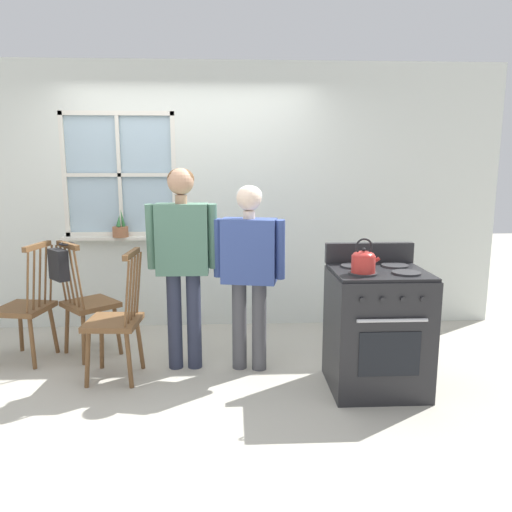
{
  "coord_description": "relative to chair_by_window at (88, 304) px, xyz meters",
  "views": [
    {
      "loc": [
        0.41,
        -3.77,
        1.71
      ],
      "look_at": [
        0.6,
        0.0,
        1.0
      ],
      "focal_mm": 35.0,
      "sensor_mm": 36.0,
      "label": 1
    }
  ],
  "objects": [
    {
      "name": "ground_plane",
      "position": [
        0.87,
        -0.57,
        -0.47
      ],
      "size": [
        16.0,
        16.0,
        0.0
      ],
      "primitive_type": "plane",
      "color": "#B2AD9E"
    },
    {
      "name": "handbag",
      "position": [
        -0.18,
        -0.15,
        0.4
      ],
      "size": [
        0.25,
        0.25,
        0.31
      ],
      "color": "black",
      "rests_on": "chair_by_window"
    },
    {
      "name": "kettle",
      "position": [
        2.22,
        -0.92,
        0.55
      ],
      "size": [
        0.21,
        0.17,
        0.25
      ],
      "color": "red",
      "rests_on": "stove"
    },
    {
      "name": "potted_plant",
      "position": [
        0.15,
        0.74,
        0.57
      ],
      "size": [
        0.16,
        0.16,
        0.29
      ],
      "color": "#935B3D",
      "rests_on": "wall_back"
    },
    {
      "name": "chair_near_wall",
      "position": [
        -0.5,
        -0.1,
        0.0
      ],
      "size": [
        0.47,
        0.49,
        1.04
      ],
      "rotation": [
        0.0,
        0.0,
        -1.75
      ],
      "color": "brown",
      "rests_on": "ground_plane"
    },
    {
      "name": "wall_back",
      "position": [
        0.91,
        0.82,
        0.86
      ],
      "size": [
        6.4,
        0.16,
        2.7
      ],
      "color": "silver",
      "rests_on": "ground_plane"
    },
    {
      "name": "chair_by_window",
      "position": [
        0.0,
        0.0,
        0.0
      ],
      "size": [
        0.58,
        0.58,
        1.04
      ],
      "rotation": [
        0.0,
        0.0,
        2.28
      ],
      "color": "brown",
      "rests_on": "ground_plane"
    },
    {
      "name": "person_elderly_left",
      "position": [
        0.88,
        -0.33,
        0.55
      ],
      "size": [
        0.57,
        0.23,
        1.67
      ],
      "rotation": [
        0.0,
        0.0,
        0.0
      ],
      "color": "#2D3347",
      "rests_on": "ground_plane"
    },
    {
      "name": "stove",
      "position": [
        2.37,
        -0.79,
        0.0
      ],
      "size": [
        0.7,
        0.68,
        1.08
      ],
      "color": "#232326",
      "rests_on": "ground_plane"
    },
    {
      "name": "person_teen_center",
      "position": [
        1.42,
        -0.38,
        0.46
      ],
      "size": [
        0.6,
        0.29,
        1.53
      ],
      "rotation": [
        0.0,
        0.0,
        -0.21
      ],
      "color": "#4C4C51",
      "rests_on": "ground_plane"
    },
    {
      "name": "chair_center_cluster",
      "position": [
        0.36,
        -0.52,
        0.0
      ],
      "size": [
        0.43,
        0.45,
        1.04
      ],
      "rotation": [
        0.0,
        0.0,
        -1.64
      ],
      "color": "brown",
      "rests_on": "ground_plane"
    }
  ]
}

